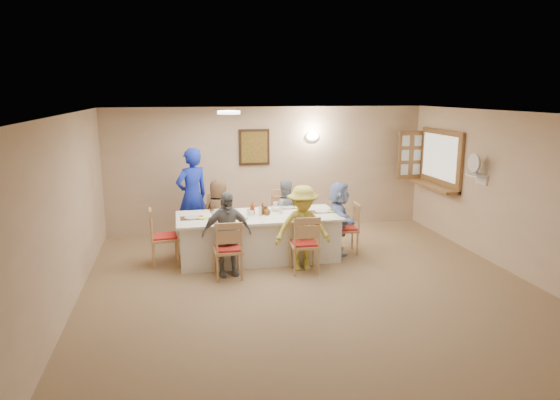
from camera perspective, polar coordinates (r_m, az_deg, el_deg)
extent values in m
plane|color=olive|center=(7.23, 3.88, -10.42)|extent=(7.00, 7.00, 0.00)
plane|color=tan|center=(10.20, -1.30, 3.59)|extent=(6.50, 0.00, 6.50)
plane|color=tan|center=(3.77, 18.91, -12.43)|extent=(6.50, 0.00, 6.50)
plane|color=tan|center=(6.75, -23.60, -1.92)|extent=(0.00, 7.00, 7.00)
plane|color=tan|center=(8.33, 26.10, 0.37)|extent=(0.00, 7.00, 7.00)
plane|color=white|center=(6.68, 4.19, 9.79)|extent=(7.00, 7.00, 0.00)
cube|color=#331E12|center=(10.07, -2.97, 6.04)|extent=(0.62, 0.04, 0.72)
cube|color=black|center=(10.04, -2.95, 6.03)|extent=(0.52, 0.02, 0.62)
ellipsoid|color=white|center=(10.27, 3.73, 7.28)|extent=(0.26, 0.09, 0.18)
cylinder|color=white|center=(7.97, -5.88, 9.93)|extent=(0.36, 0.36, 0.05)
cube|color=brown|center=(10.24, 17.89, 4.45)|extent=(0.06, 1.50, 1.15)
cube|color=brown|center=(10.26, 17.12, 1.54)|extent=(0.30, 1.50, 0.05)
cube|color=brown|center=(10.78, 14.70, 5.00)|extent=(0.55, 0.04, 1.00)
cube|color=white|center=(9.07, 21.57, 2.61)|extent=(0.22, 0.36, 0.03)
cube|color=white|center=(8.49, -2.49, -4.21)|extent=(2.71, 1.15, 0.76)
imported|color=brown|center=(9.01, -6.98, -1.64)|extent=(0.75, 0.60, 1.27)
imported|color=gray|center=(9.18, 0.51, -1.44)|extent=(0.63, 0.51, 1.22)
imported|color=gray|center=(7.69, -6.11, -3.85)|extent=(0.85, 0.50, 1.32)
imported|color=#D3C946|center=(7.88, 2.60, -3.23)|extent=(0.92, 0.57, 1.36)
imported|color=#93AAE1|center=(8.75, 6.71, -2.05)|extent=(1.30, 0.76, 1.27)
imported|color=#172CBD|center=(9.38, -10.00, 0.45)|extent=(1.02, 0.99, 1.79)
cube|color=#472B19|center=(7.91, -6.32, -2.62)|extent=(0.36, 0.27, 0.01)
cylinder|color=white|center=(7.91, -6.32, -2.55)|extent=(0.24, 0.24, 0.01)
cube|color=#E6F633|center=(7.88, -4.98, -2.60)|extent=(0.15, 0.15, 0.01)
cube|color=#472B19|center=(8.11, 2.16, -2.20)|extent=(0.33, 0.24, 0.01)
cylinder|color=white|center=(8.10, 2.16, -2.13)|extent=(0.24, 0.24, 0.02)
cube|color=#E6F633|center=(8.10, 3.48, -2.17)|extent=(0.14, 0.14, 0.01)
cube|color=#472B19|center=(8.72, -6.85, -1.24)|extent=(0.35, 0.26, 0.01)
cylinder|color=white|center=(8.72, -6.86, -1.17)|extent=(0.23, 0.23, 0.01)
cube|color=#E6F633|center=(8.69, -5.64, -1.21)|extent=(0.13, 0.13, 0.01)
cube|color=#472B19|center=(8.90, 0.86, -0.88)|extent=(0.35, 0.26, 0.01)
cylinder|color=white|center=(8.90, 0.86, -0.82)|extent=(0.24, 0.24, 0.01)
cube|color=#E6F633|center=(8.89, 2.06, -0.85)|extent=(0.13, 0.13, 0.01)
cube|color=#472B19|center=(8.29, -10.04, -2.05)|extent=(0.37, 0.28, 0.01)
cylinder|color=white|center=(8.29, -10.05, -1.98)|extent=(0.24, 0.24, 0.01)
cube|color=#E6F633|center=(8.25, -8.78, -2.03)|extent=(0.14, 0.14, 0.01)
cube|color=#472B19|center=(8.63, 4.84, -1.33)|extent=(0.34, 0.26, 0.01)
cylinder|color=white|center=(8.63, 4.84, -1.27)|extent=(0.25, 0.25, 0.02)
cube|color=#E6F633|center=(8.64, 6.08, -1.31)|extent=(0.13, 0.13, 0.01)
imported|color=white|center=(7.99, -7.86, -2.25)|extent=(0.13, 0.13, 0.08)
imported|color=white|center=(8.98, -0.48, -0.49)|extent=(0.14, 0.14, 0.09)
imported|color=white|center=(8.14, -4.27, -2.01)|extent=(0.30, 0.30, 0.05)
imported|color=white|center=(8.69, -0.40, -1.00)|extent=(0.25, 0.25, 0.06)
imported|color=#A32E0E|center=(8.39, -3.17, -0.96)|extent=(0.12, 0.12, 0.22)
imported|color=brown|center=(8.42, -2.02, -0.96)|extent=(0.15, 0.15, 0.20)
imported|color=brown|center=(8.37, -1.49, -1.22)|extent=(0.16, 0.16, 0.15)
cylinder|color=silver|center=(8.40, -3.58, -1.32)|extent=(0.07, 0.07, 0.10)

